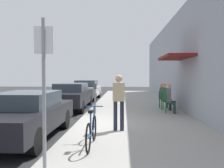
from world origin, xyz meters
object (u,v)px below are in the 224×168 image
seated_patron_0 (170,98)px  seated_patron_2 (163,94)px  seated_patron_1 (166,96)px  parking_meter (95,96)px  parked_car_2 (86,90)px  parked_car_1 (71,96)px  pedestrian_standing (119,98)px  parked_car_0 (25,114)px  cafe_chair_1 (165,100)px  cafe_chair_2 (162,98)px  cafe_chair_0 (169,102)px  street_sign (44,85)px  bicycle_0 (92,131)px

seated_patron_0 → seated_patron_2: 1.90m
seated_patron_0 → seated_patron_2: bearing=90.0°
seated_patron_1 → parking_meter: bearing=-157.5°
parked_car_2 → parking_meter: size_ratio=3.33×
parked_car_1 → pedestrian_standing: 5.92m
seated_patron_2 → parking_meter: bearing=-145.3°
parked_car_0 → cafe_chair_1: size_ratio=5.06×
seated_patron_0 → cafe_chair_2: bearing=91.8°
seated_patron_2 → cafe_chair_0: bearing=-91.8°
street_sign → parking_meter: bearing=89.6°
parked_car_1 → street_sign: (1.50, -8.69, 0.91)m
parked_car_0 → seated_patron_1: size_ratio=3.41×
parked_car_1 → parked_car_2: parked_car_2 is taller
seated_patron_1 → parked_car_0: bearing=-133.8°
street_sign → parked_car_0: bearing=118.1°
seated_patron_1 → parked_car_1: bearing=170.5°
parked_car_1 → parking_meter: bearing=-54.6°
parked_car_1 → street_sign: street_sign is taller
parking_meter → cafe_chair_0: bearing=7.1°
seated_patron_0 → cafe_chair_2: seated_patron_0 is taller
seated_patron_1 → street_sign: bearing=-113.1°
street_sign → pedestrian_standing: size_ratio=1.53×
parking_meter → cafe_chair_2: size_ratio=1.52×
parking_meter → seated_patron_2: 4.03m
parking_meter → cafe_chair_0: (3.25, 0.41, -0.26)m
street_sign → pedestrian_standing: 3.63m
parked_car_0 → parked_car_1: parked_car_1 is taller
street_sign → cafe_chair_2: bearing=69.5°
parked_car_1 → seated_patron_0: seated_patron_0 is taller
bicycle_0 → seated_patron_0: seated_patron_0 is taller
parked_car_1 → seated_patron_1: size_ratio=3.41×
parked_car_1 → seated_patron_0: 5.18m
parked_car_1 → cafe_chair_1: parked_car_1 is taller
seated_patron_1 → seated_patron_2: 0.92m
parked_car_1 → seated_patron_2: 4.86m
bicycle_0 → cafe_chair_1: (2.77, 6.13, 0.14)m
cafe_chair_1 → seated_patron_1: seated_patron_1 is taller
parked_car_1 → seated_patron_0: bearing=-20.2°
bicycle_0 → cafe_chair_1: bearing=65.7°
bicycle_0 → seated_patron_2: 7.58m
cafe_chair_2 → cafe_chair_1: bearing=-89.8°
pedestrian_standing → street_sign: bearing=-108.6°
parked_car_1 → seated_patron_0: (4.86, -1.78, 0.09)m
parked_car_0 → parked_car_2: 11.15m
parking_meter → seated_patron_0: bearing=6.8°
street_sign → bicycle_0: bearing=73.2°
cafe_chair_2 → parking_meter: bearing=-144.7°
seated_patron_0 → seated_patron_2: size_ratio=1.00×
seated_patron_1 → pedestrian_standing: pedestrian_standing is taller
cafe_chair_1 → seated_patron_1: size_ratio=0.67×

